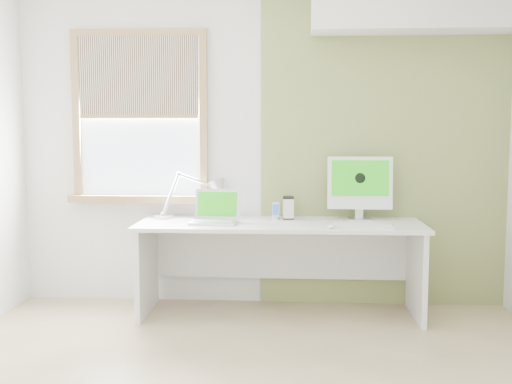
# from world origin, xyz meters

# --- Properties ---
(room) EXTENTS (4.04, 3.54, 2.64)m
(room) POSITION_xyz_m (0.00, 0.00, 1.30)
(room) COLOR tan
(room) RESTS_ON ground
(accent_wall) EXTENTS (2.00, 0.02, 2.60)m
(accent_wall) POSITION_xyz_m (1.00, 1.74, 1.30)
(accent_wall) COLOR #889953
(accent_wall) RESTS_ON room
(soffit) EXTENTS (1.60, 0.40, 0.42)m
(soffit) POSITION_xyz_m (1.20, 1.57, 2.40)
(soffit) COLOR white
(soffit) RESTS_ON room
(window) EXTENTS (1.20, 0.14, 1.42)m
(window) POSITION_xyz_m (-1.00, 1.71, 1.54)
(window) COLOR olive
(window) RESTS_ON room
(desk) EXTENTS (2.20, 0.70, 0.73)m
(desk) POSITION_xyz_m (0.17, 1.44, 0.53)
(desk) COLOR white
(desk) RESTS_ON room
(desk_lamp) EXTENTS (0.68, 0.35, 0.38)m
(desk_lamp) POSITION_xyz_m (-0.42, 1.64, 0.93)
(desk_lamp) COLOR silver
(desk_lamp) RESTS_ON desk
(laptop) EXTENTS (0.38, 0.31, 0.25)m
(laptop) POSITION_xyz_m (-0.33, 1.35, 0.79)
(laptop) COLOR silver
(laptop) RESTS_ON desk
(phone_dock) EXTENTS (0.08, 0.08, 0.14)m
(phone_dock) POSITION_xyz_m (0.13, 1.55, 0.77)
(phone_dock) COLOR silver
(phone_dock) RESTS_ON desk
(external_drive) EXTENTS (0.09, 0.14, 0.18)m
(external_drive) POSITION_xyz_m (0.23, 1.58, 0.82)
(external_drive) COLOR silver
(external_drive) RESTS_ON desk
(imac) EXTENTS (0.51, 0.17, 0.50)m
(imac) POSITION_xyz_m (0.79, 1.58, 1.01)
(imac) COLOR silver
(imac) RESTS_ON desk
(keyboard) EXTENTS (0.46, 0.14, 0.02)m
(keyboard) POSITION_xyz_m (0.78, 1.21, 0.74)
(keyboard) COLOR white
(keyboard) RESTS_ON desk
(mouse) EXTENTS (0.06, 0.10, 0.03)m
(mouse) POSITION_xyz_m (0.54, 1.14, 0.74)
(mouse) COLOR white
(mouse) RESTS_ON desk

